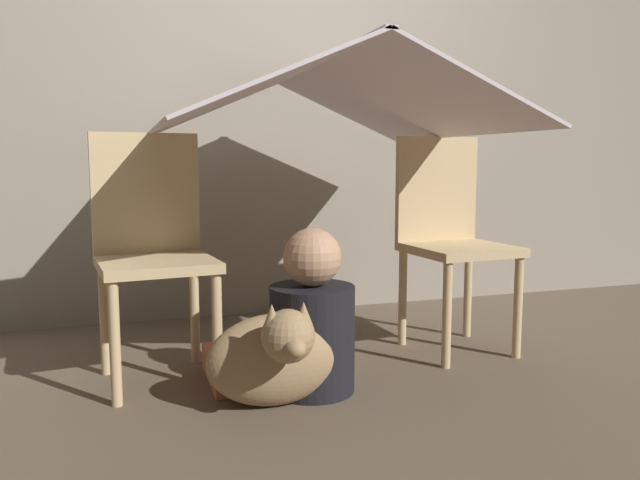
{
  "coord_description": "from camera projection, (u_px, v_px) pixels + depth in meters",
  "views": [
    {
      "loc": [
        -0.74,
        -2.18,
        0.8
      ],
      "look_at": [
        0.0,
        0.09,
        0.5
      ],
      "focal_mm": 35.0,
      "sensor_mm": 36.0,
      "label": 1
    }
  ],
  "objects": [
    {
      "name": "ground_plane",
      "position": [
        327.0,
        372.0,
        2.38
      ],
      "size": [
        8.8,
        8.8,
        0.0
      ],
      "primitive_type": "plane",
      "color": "brown"
    },
    {
      "name": "wall_back",
      "position": [
        263.0,
        73.0,
        3.2
      ],
      "size": [
        7.0,
        0.05,
        2.5
      ],
      "color": "gray",
      "rests_on": "ground_plane"
    },
    {
      "name": "chair_left",
      "position": [
        153.0,
        244.0,
        2.28
      ],
      "size": [
        0.44,
        0.44,
        0.91
      ],
      "rotation": [
        0.0,
        0.0,
        0.11
      ],
      "color": "#D1B27F",
      "rests_on": "ground_plane"
    },
    {
      "name": "chair_right",
      "position": [
        450.0,
        233.0,
        2.66
      ],
      "size": [
        0.43,
        0.43,
        0.91
      ],
      "rotation": [
        0.0,
        0.0,
        0.08
      ],
      "color": "#D1B27F",
      "rests_on": "ground_plane"
    },
    {
      "name": "sheet_canopy",
      "position": [
        320.0,
        97.0,
        2.33
      ],
      "size": [
        1.23,
        1.28,
        0.27
      ],
      "color": "silver"
    },
    {
      "name": "person_front",
      "position": [
        312.0,
        322.0,
        2.17
      ],
      "size": [
        0.3,
        0.3,
        0.57
      ],
      "color": "black",
      "rests_on": "ground_plane"
    },
    {
      "name": "dog",
      "position": [
        277.0,
        356.0,
        2.01
      ],
      "size": [
        0.45,
        0.38,
        0.38
      ],
      "color": "#9E7F56",
      "rests_on": "ground_plane"
    },
    {
      "name": "floor_cushion",
      "position": [
        269.0,
        363.0,
        2.33
      ],
      "size": [
        0.45,
        0.36,
        0.1
      ],
      "color": "#CC664C",
      "rests_on": "ground_plane"
    }
  ]
}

